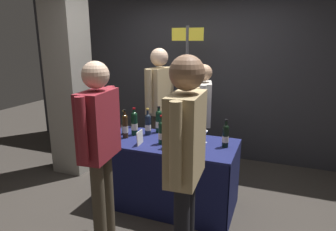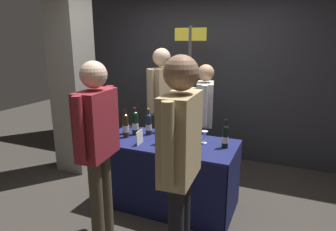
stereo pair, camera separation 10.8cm
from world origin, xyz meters
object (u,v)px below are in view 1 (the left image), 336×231
at_px(concrete_pillar, 66,46).
at_px(flower_vase, 171,137).
at_px(vendor_presenter, 203,112).
at_px(taster_foreground_right, 99,138).
at_px(wine_glass_near_vendor, 204,134).
at_px(display_bottle_0, 148,124).
at_px(booth_signpost, 187,84).
at_px(tasting_table, 168,161).
at_px(featured_wine_bottle, 180,124).

distance_m(concrete_pillar, flower_vase, 2.07).
xyz_separation_m(vendor_presenter, taster_foreground_right, (-0.53, -1.62, 0.10)).
bearing_deg(flower_vase, wine_glass_near_vendor, 43.68).
xyz_separation_m(display_bottle_0, taster_foreground_right, (-0.03, -0.95, 0.13)).
bearing_deg(booth_signpost, wine_glass_near_vendor, -62.64).
bearing_deg(tasting_table, vendor_presenter, 76.90).
xyz_separation_m(concrete_pillar, wine_glass_near_vendor, (2.05, -0.33, -0.92)).
xyz_separation_m(display_bottle_0, flower_vase, (0.41, -0.30, -0.02)).
height_order(featured_wine_bottle, display_bottle_0, display_bottle_0).
relative_size(display_bottle_0, booth_signpost, 0.16).
relative_size(display_bottle_0, wine_glass_near_vendor, 2.36).
distance_m(display_bottle_0, vendor_presenter, 0.83).
height_order(featured_wine_bottle, flower_vase, flower_vase).
height_order(concrete_pillar, flower_vase, concrete_pillar).
xyz_separation_m(featured_wine_bottle, wine_glass_near_vendor, (0.33, -0.15, -0.03)).
bearing_deg(vendor_presenter, wine_glass_near_vendor, 2.28).
height_order(display_bottle_0, booth_signpost, booth_signpost).
relative_size(wine_glass_near_vendor, vendor_presenter, 0.09).
relative_size(wine_glass_near_vendor, taster_foreground_right, 0.08).
xyz_separation_m(featured_wine_bottle, vendor_presenter, (0.13, 0.54, 0.03)).
xyz_separation_m(featured_wine_bottle, taster_foreground_right, (-0.39, -1.08, 0.13)).
bearing_deg(display_bottle_0, booth_signpost, 81.12).
distance_m(wine_glass_near_vendor, booth_signpost, 1.23).
bearing_deg(concrete_pillar, wine_glass_near_vendor, -9.17).
relative_size(concrete_pillar, taster_foreground_right, 2.10).
relative_size(concrete_pillar, tasting_table, 2.36).
height_order(featured_wine_bottle, taster_foreground_right, taster_foreground_right).
xyz_separation_m(tasting_table, booth_signpost, (-0.15, 1.15, 0.73)).
relative_size(concrete_pillar, display_bottle_0, 11.09).
bearing_deg(concrete_pillar, booth_signpost, 25.22).
bearing_deg(vendor_presenter, booth_signpost, -149.90).
relative_size(tasting_table, flower_vase, 3.87).
relative_size(vendor_presenter, taster_foreground_right, 0.92).
xyz_separation_m(flower_vase, booth_signpost, (-0.25, 1.32, 0.37)).
distance_m(featured_wine_bottle, vendor_presenter, 0.56).
bearing_deg(display_bottle_0, taster_foreground_right, -91.88).
relative_size(tasting_table, taster_foreground_right, 0.89).
height_order(concrete_pillar, wine_glass_near_vendor, concrete_pillar).
relative_size(tasting_table, wine_glass_near_vendor, 11.11).
distance_m(concrete_pillar, booth_signpost, 1.75).
bearing_deg(featured_wine_bottle, vendor_presenter, 76.11).
height_order(flower_vase, vendor_presenter, vendor_presenter).
xyz_separation_m(concrete_pillar, flower_vase, (1.76, -0.61, -0.90)).
height_order(tasting_table, taster_foreground_right, taster_foreground_right).
bearing_deg(booth_signpost, concrete_pillar, -154.78).
height_order(wine_glass_near_vendor, flower_vase, flower_vase).
bearing_deg(concrete_pillar, tasting_table, -14.88).
relative_size(featured_wine_bottle, wine_glass_near_vendor, 2.35).
relative_size(tasting_table, vendor_presenter, 0.96).
distance_m(display_bottle_0, booth_signpost, 1.09).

